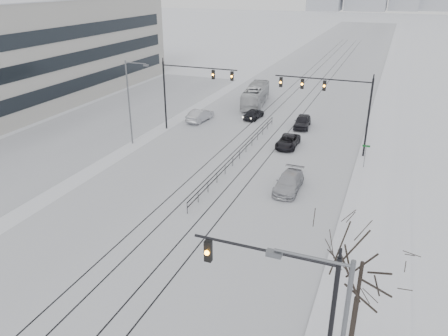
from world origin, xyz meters
TOP-DOWN VIEW (x-y plane):
  - road at (0.00, 60.00)m, footprint 22.00×260.00m
  - sidewalk_east at (13.50, 60.00)m, footprint 5.00×260.00m
  - curb at (11.05, 60.00)m, footprint 0.10×260.00m
  - parking_strip at (-20.00, 35.00)m, footprint 14.00×60.00m
  - tram_rails at (-0.00, 40.00)m, footprint 5.30×180.00m
  - traffic_mast_near at (10.79, 6.00)m, footprint 6.10×0.37m
  - traffic_mast_ne at (8.15, 34.99)m, footprint 9.60×0.37m
  - traffic_mast_nw at (-8.52, 36.00)m, footprint 9.10×0.37m
  - street_light_west at (-12.20, 30.00)m, footprint 2.73×0.25m
  - bare_tree at (13.20, 9.00)m, footprint 4.40×4.40m
  - median_fence at (0.00, 30.00)m, footprint 0.06×24.00m
  - street_sign at (11.80, 32.00)m, footprint 0.70×0.06m
  - sedan_sb_inner at (-2.89, 43.58)m, footprint 2.00×4.08m
  - sedan_sb_outer at (-8.91, 40.14)m, footprint 2.12×4.77m
  - sedan_nb_front at (3.67, 35.10)m, footprint 2.02×4.38m
  - sedan_nb_right at (6.24, 24.89)m, footprint 2.00×4.86m
  - sedan_nb_far at (3.69, 42.30)m, footprint 2.13×4.53m
  - box_truck at (-4.68, 49.97)m, footprint 3.64×10.40m

SIDE VIEW (x-z plane):
  - road at x=0.00m, z-range 0.00..0.02m
  - parking_strip at x=-20.00m, z-range 0.00..0.03m
  - tram_rails at x=0.00m, z-range 0.02..0.03m
  - curb at x=11.05m, z-range 0.00..0.12m
  - sidewalk_east at x=13.50m, z-range 0.00..0.16m
  - median_fence at x=0.00m, z-range 0.03..1.03m
  - sedan_nb_front at x=3.67m, z-range 0.00..1.22m
  - sedan_sb_inner at x=-2.89m, z-range 0.00..1.34m
  - sedan_nb_right at x=6.24m, z-range 0.00..1.41m
  - sedan_nb_far at x=3.69m, z-range 0.00..1.50m
  - sedan_sb_outer at x=-8.91m, z-range 0.00..1.52m
  - box_truck at x=-4.68m, z-range 0.00..2.84m
  - street_sign at x=11.80m, z-range 0.41..2.81m
  - bare_tree at x=13.20m, z-range 1.44..7.54m
  - traffic_mast_near at x=10.79m, z-range 1.06..8.06m
  - street_light_west at x=-12.20m, z-range 0.71..9.71m
  - traffic_mast_nw at x=-8.52m, z-range 1.57..9.57m
  - traffic_mast_ne at x=8.15m, z-range 1.76..9.76m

